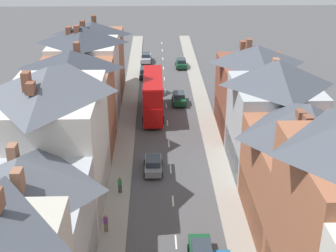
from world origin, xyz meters
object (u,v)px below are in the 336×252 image
Objects in this scene: car_near_silver at (153,164)px; pedestrian_mid_right at (120,184)px; car_near_blue at (145,72)px; car_parked_right_a at (179,98)px; car_parked_left_a at (181,63)px; double_decker_bus_lead at (153,95)px; car_mid_black at (146,58)px; pedestrian_mid_left at (106,223)px.

car_near_silver is 5.26m from pedestrian_mid_right.
car_parked_right_a is (4.90, -12.23, 0.06)m from car_near_blue.
car_parked_left_a reaches higher than car_near_blue.
double_decker_bus_lead is 25.10m from car_mid_black.
car_parked_left_a is at bearing 78.87° from pedestrian_mid_right.
car_mid_black is at bearing 150.09° from car_parked_left_a.
car_parked_left_a is at bearing 40.32° from car_near_blue.
car_near_silver is at bearing -87.63° from car_near_blue.
car_near_silver is at bearing -97.62° from car_parked_left_a.
pedestrian_mid_left is at bearing -93.57° from car_near_blue.
pedestrian_mid_left is 6.06m from pedestrian_mid_right.
pedestrian_mid_left reaches higher than car_parked_left_a.
car_mid_black is at bearing 91.85° from car_near_silver.
car_near_blue is 0.93× the size of car_mid_black.
car_near_silver is at bearing -89.97° from double_decker_bus_lead.
pedestrian_mid_right is (0.76, 6.02, 0.00)m from pedestrian_mid_left.
pedestrian_mid_left is at bearing -98.69° from double_decker_bus_lead.
pedestrian_mid_left and pedestrian_mid_right have the same top height.
car_near_silver is at bearing -88.15° from car_mid_black.
pedestrian_mid_right is (-3.13, -19.42, -1.78)m from double_decker_bus_lead.
car_parked_left_a is (4.90, 36.62, 0.01)m from car_near_silver.
double_decker_bus_lead is 2.55× the size of car_near_blue.
double_decker_bus_lead is 5.68m from car_parked_right_a.
car_parked_right_a is 0.91× the size of car_mid_black.
car_near_blue reaches higher than car_near_silver.
car_near_silver is 2.57× the size of pedestrian_mid_left.
car_parked_left_a is at bearing 82.38° from car_near_silver.
double_decker_bus_lead reaches higher than pedestrian_mid_left.
double_decker_bus_lead is 2.60× the size of car_parked_right_a.
pedestrian_mid_left is 1.00× the size of pedestrian_mid_right.
car_near_blue is 8.83m from car_mid_black.
car_near_blue is at bearing 86.43° from pedestrian_mid_left.
double_decker_bus_lead is at bearing -87.04° from car_mid_black.
double_decker_bus_lead reaches higher than car_parked_right_a.
car_parked_right_a is at bearing -76.90° from car_mid_black.
double_decker_bus_lead is at bearing -85.43° from car_near_blue.
car_mid_black is (-0.00, 8.83, 0.05)m from car_near_blue.
car_near_blue is 13.17m from car_parked_right_a.
car_parked_left_a is at bearing 77.09° from double_decker_bus_lead.
car_parked_right_a is (3.61, 3.93, -1.96)m from double_decker_bus_lead.
double_decker_bus_lead is 2.56× the size of car_parked_left_a.
pedestrian_mid_right reaches higher than car_near_blue.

